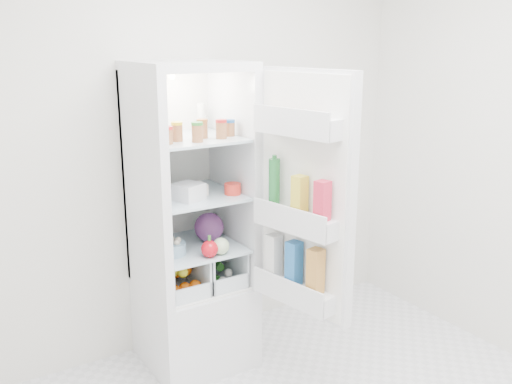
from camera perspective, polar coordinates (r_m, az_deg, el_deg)
room_walls at (r=2.31m, az=11.00°, el=6.74°), size 3.02×3.02×2.61m
refrigerator at (r=3.45m, az=-6.64°, el=-6.29°), size 0.60×0.60×1.80m
shelf_low at (r=3.37m, az=-6.22°, el=-5.43°), size 0.49×0.53×0.01m
shelf_mid at (r=3.27m, az=-6.37°, el=-0.34°), size 0.49×0.53×0.02m
shelf_top at (r=3.20m, az=-6.54°, el=5.36°), size 0.49×0.53×0.02m
crisper_left at (r=3.37m, az=-8.04°, el=-7.87°), size 0.23×0.46×0.22m
crisper_right at (r=3.47m, az=-4.33°, el=-7.09°), size 0.23×0.46×0.22m
condiment_jars at (r=3.10m, az=-5.66°, el=5.98°), size 0.46×0.16×0.08m
squeeze_bottle at (r=3.40m, az=-5.46°, el=7.46°), size 0.06×0.06×0.16m
tub_white at (r=3.15m, az=-6.81°, el=0.03°), size 0.18×0.18×0.09m
tub_cream at (r=3.25m, az=-6.10°, el=0.28°), size 0.11×0.11×0.07m
tin_red at (r=3.25m, az=-2.36°, el=0.32°), size 0.10×0.10×0.06m
foil_tray at (r=3.28m, az=-7.99°, el=0.17°), size 0.21×0.19×0.04m
red_cabbage at (r=3.40m, az=-4.73°, el=-3.53°), size 0.17×0.17×0.17m
bell_pepper at (r=3.17m, az=-4.66°, el=-5.69°), size 0.10×0.10×0.10m
mushroom_bowl at (r=3.23m, az=-8.31°, el=-5.64°), size 0.18×0.18×0.07m
salad_bag at (r=3.20m, az=-3.54°, el=-5.43°), size 0.10×0.10×0.10m
citrus_pile at (r=3.36m, az=-7.88°, el=-8.39°), size 0.20×0.31×0.16m
veg_pile at (r=3.49m, az=-4.22°, el=-7.80°), size 0.16×0.30×0.10m
fridge_door at (r=2.97m, az=4.72°, el=-1.02°), size 0.28×0.60×1.30m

